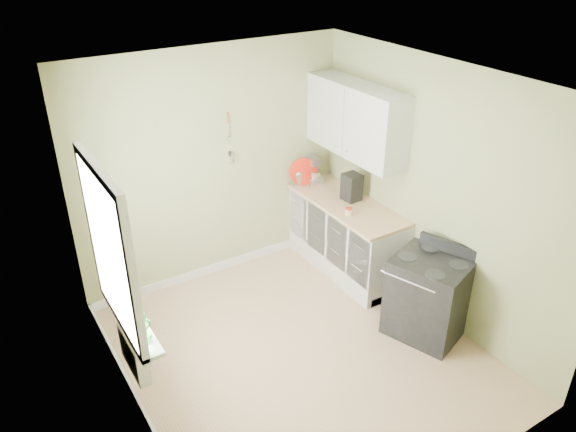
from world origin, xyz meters
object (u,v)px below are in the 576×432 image
stove (428,296)px  coffee_maker (352,188)px  stand_mixer (312,169)px  kettle (298,177)px

stove → coffee_maker: (0.09, 1.43, 0.62)m
stand_mixer → coffee_maker: bearing=-83.2°
stand_mixer → kettle: size_ratio=1.87×
stove → coffee_maker: coffee_maker is taller
stand_mixer → kettle: stand_mixer is taller
coffee_maker → stand_mixer: bearing=96.8°
stove → coffee_maker: bearing=86.2°
stove → stand_mixer: size_ratio=2.74×
kettle → stand_mixer: bearing=4.8°
stand_mixer → kettle: 0.22m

